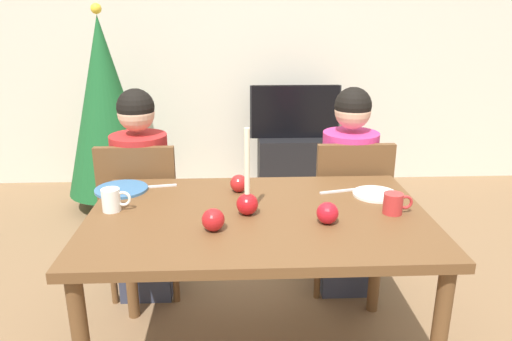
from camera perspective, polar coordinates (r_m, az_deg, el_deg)
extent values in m
cube|color=beige|center=(4.43, -1.45, 15.23)|extent=(6.40, 0.10, 2.60)
cube|color=brown|center=(1.99, 0.26, -5.63)|extent=(1.40, 0.90, 0.04)
cylinder|color=brown|center=(2.57, -14.84, -9.83)|extent=(0.06, 0.06, 0.71)
cylinder|color=brown|center=(2.61, 14.16, -9.25)|extent=(0.06, 0.06, 0.71)
cube|color=brown|center=(2.79, -12.92, -5.59)|extent=(0.40, 0.40, 0.04)
cube|color=brown|center=(2.54, -13.99, -2.17)|extent=(0.40, 0.04, 0.45)
cylinder|color=brown|center=(3.01, -8.85, -8.20)|extent=(0.04, 0.04, 0.41)
cylinder|color=brown|center=(3.07, -15.23, -8.14)|extent=(0.04, 0.04, 0.41)
cylinder|color=brown|center=(2.72, -9.59, -11.40)|extent=(0.04, 0.04, 0.41)
cylinder|color=brown|center=(2.78, -16.70, -11.24)|extent=(0.04, 0.04, 0.41)
cube|color=brown|center=(2.81, 10.41, -5.22)|extent=(0.40, 0.40, 0.04)
cube|color=brown|center=(2.56, 11.59, -1.79)|extent=(0.40, 0.04, 0.45)
cylinder|color=brown|center=(3.10, 12.58, -7.68)|extent=(0.04, 0.04, 0.41)
cylinder|color=brown|center=(3.03, 6.30, -7.95)|extent=(0.04, 0.04, 0.41)
cylinder|color=brown|center=(2.81, 14.35, -10.69)|extent=(0.04, 0.04, 0.41)
cylinder|color=brown|center=(2.73, 7.38, -11.09)|extent=(0.04, 0.04, 0.41)
cube|color=#33384C|center=(2.84, -12.80, -9.80)|extent=(0.28, 0.28, 0.45)
cylinder|color=#AD2323|center=(2.65, -13.50, -0.89)|extent=(0.30, 0.30, 0.48)
sphere|color=tan|center=(2.56, -14.08, 6.64)|extent=(0.19, 0.19, 0.19)
sphere|color=black|center=(2.55, -14.13, 7.30)|extent=(0.19, 0.19, 0.19)
cube|color=#33384C|center=(2.86, 10.40, -9.39)|extent=(0.28, 0.28, 0.45)
cylinder|color=#D1337A|center=(2.68, 10.96, -0.54)|extent=(0.30, 0.30, 0.48)
sphere|color=tan|center=(2.58, 11.44, 6.93)|extent=(0.19, 0.19, 0.19)
sphere|color=black|center=(2.58, 11.48, 7.58)|extent=(0.19, 0.19, 0.19)
cube|color=black|center=(4.35, 4.51, 0.90)|extent=(0.64, 0.40, 0.48)
cube|color=black|center=(4.24, 4.66, 6.98)|extent=(0.79, 0.04, 0.46)
cube|color=black|center=(4.24, 4.67, 6.98)|extent=(0.76, 0.05, 0.46)
cylinder|color=brown|center=(4.17, -16.44, -3.12)|extent=(0.08, 0.08, 0.14)
cone|color=#195628|center=(3.96, -17.43, 7.21)|extent=(0.69, 0.69, 1.38)
sphere|color=yellow|center=(3.90, -18.50, 17.81)|extent=(0.08, 0.08, 0.08)
sphere|color=red|center=(1.96, -1.05, -4.01)|extent=(0.09, 0.09, 0.09)
cylinder|color=#EFE5C6|center=(1.90, -1.08, 1.07)|extent=(0.02, 0.02, 0.27)
cylinder|color=teal|center=(2.32, -15.72, -2.16)|extent=(0.24, 0.24, 0.01)
cylinder|color=white|center=(2.24, 14.01, -2.74)|extent=(0.20, 0.20, 0.01)
cylinder|color=white|center=(2.08, -16.86, -3.37)|extent=(0.08, 0.08, 0.10)
torus|color=white|center=(2.07, -15.52, -3.25)|extent=(0.07, 0.01, 0.07)
cylinder|color=#B72D2D|center=(2.05, 15.98, -3.79)|extent=(0.08, 0.08, 0.09)
torus|color=#B72D2D|center=(2.06, 17.36, -3.63)|extent=(0.06, 0.01, 0.06)
cube|color=silver|center=(2.32, -11.64, -1.84)|extent=(0.18, 0.04, 0.01)
cube|color=silver|center=(2.24, 9.75, -2.44)|extent=(0.18, 0.06, 0.01)
sphere|color=#B21D1D|center=(2.21, -2.05, -1.54)|extent=(0.08, 0.08, 0.08)
sphere|color=#AF181B|center=(1.83, -5.11, -5.86)|extent=(0.09, 0.09, 0.09)
sphere|color=red|center=(1.90, 8.50, -5.02)|extent=(0.09, 0.09, 0.09)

